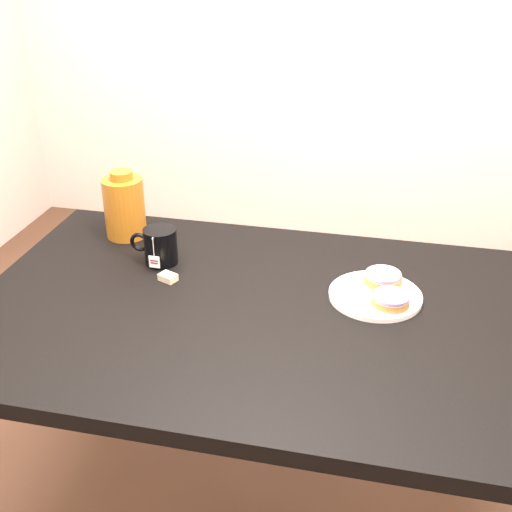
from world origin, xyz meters
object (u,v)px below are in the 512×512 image
object	(u,v)px
plate	(375,295)
table	(257,336)
bagel_back	(383,278)
teabag_pouch	(168,277)
mug	(160,246)
bagel_package	(124,206)
bagel_front	(391,300)

from	to	relation	value
plate	table	bearing A→B (deg)	-158.73
bagel_back	teabag_pouch	xyz separation A→B (m)	(-0.55, -0.09, -0.02)
mug	bagel_package	size ratio (longest dim) A/B	0.67
table	mug	xyz separation A→B (m)	(-0.31, 0.17, 0.13)
table	mug	size ratio (longest dim) A/B	10.39
bagel_back	teabag_pouch	world-z (taller)	bagel_back
plate	bagel_back	distance (m)	0.06
table	bagel_back	bearing A→B (deg)	30.04
table	bagel_package	bearing A→B (deg)	146.51
plate	bagel_package	distance (m)	0.77
teabag_pouch	bagel_back	bearing A→B (deg)	9.48
plate	bagel_front	world-z (taller)	bagel_front
mug	bagel_package	bearing A→B (deg)	139.36
mug	teabag_pouch	distance (m)	0.11
bagel_front	table	bearing A→B (deg)	-168.25
bagel_front	mug	size ratio (longest dim) A/B	0.94
bagel_back	bagel_package	world-z (taller)	bagel_package
mug	bagel_back	bearing A→B (deg)	1.12
teabag_pouch	bagel_package	distance (m)	0.32
mug	bagel_front	bearing A→B (deg)	-8.33
bagel_front	teabag_pouch	size ratio (longest dim) A/B	2.82
table	teabag_pouch	xyz separation A→B (m)	(-0.25, 0.08, 0.09)
mug	teabag_pouch	xyz separation A→B (m)	(0.05, -0.09, -0.04)
table	bagel_package	world-z (taller)	bagel_package
plate	bagel_package	size ratio (longest dim) A/B	1.14
table	bagel_front	world-z (taller)	bagel_front
bagel_front	mug	world-z (taller)	mug
plate	bagel_package	bearing A→B (deg)	165.01
bagel_package	bagel_front	bearing A→B (deg)	-17.19
table	bagel_package	xyz separation A→B (m)	(-0.46, 0.31, 0.18)
bagel_back	teabag_pouch	distance (m)	0.56
table	plate	distance (m)	0.31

